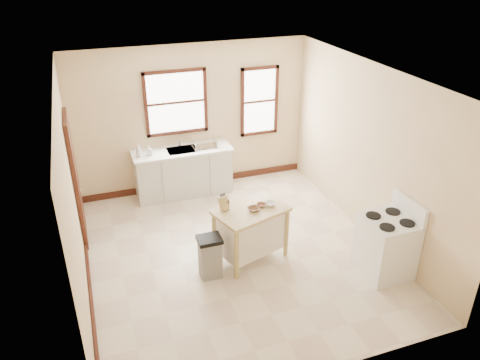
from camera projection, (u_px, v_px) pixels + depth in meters
name	position (u px, v px, depth m)	size (l,w,h in m)	color
floor	(236.00, 253.00, 7.39)	(5.00, 5.00, 0.00)	beige
ceiling	(235.00, 77.00, 6.11)	(5.00, 5.00, 0.00)	white
wall_back	(192.00, 118.00, 8.85)	(4.50, 0.04, 2.80)	beige
wall_left	(72.00, 199.00, 6.08)	(0.04, 5.00, 2.80)	beige
wall_right	(369.00, 153.00, 7.42)	(0.04, 5.00, 2.80)	beige
window_main	(176.00, 103.00, 8.59)	(1.17, 0.06, 1.22)	black
window_side	(259.00, 101.00, 9.14)	(0.77, 0.06, 1.37)	black
door_left	(76.00, 180.00, 7.35)	(0.06, 0.90, 2.10)	black
baseboard_back	(196.00, 182.00, 9.43)	(4.50, 0.04, 0.12)	black
baseboard_left	(89.00, 280.00, 6.70)	(0.04, 5.00, 0.12)	black
sink_counter	(183.00, 172.00, 8.94)	(1.86, 0.62, 0.92)	beige
faucet	(180.00, 141.00, 8.83)	(0.03, 0.03, 0.22)	silver
soap_bottle_a	(138.00, 151.00, 8.40)	(0.09, 0.09, 0.24)	#B2B2B2
soap_bottle_b	(149.00, 150.00, 8.48)	(0.08, 0.08, 0.18)	#B2B2B2
dish_rack	(205.00, 144.00, 8.81)	(0.44, 0.33, 0.11)	silver
kitchen_island	(251.00, 234.00, 7.09)	(1.05, 0.67, 0.86)	tan
knife_block	(224.00, 204.00, 6.85)	(0.10, 0.10, 0.20)	#DFBA75
pepper_grinder	(228.00, 204.00, 6.88)	(0.04, 0.04, 0.15)	#462813
bowl_a	(254.00, 209.00, 6.87)	(0.18, 0.18, 0.04)	brown
bowl_b	(261.00, 205.00, 6.98)	(0.15, 0.15, 0.04)	brown
bowl_c	(270.00, 204.00, 6.99)	(0.16, 0.16, 0.05)	white
trash_bin	(210.00, 257.00, 6.74)	(0.34, 0.29, 0.66)	gray
gas_stove	(387.00, 238.00, 6.72)	(0.72, 0.72, 1.16)	white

